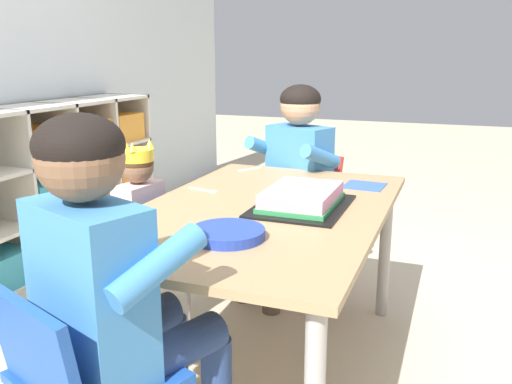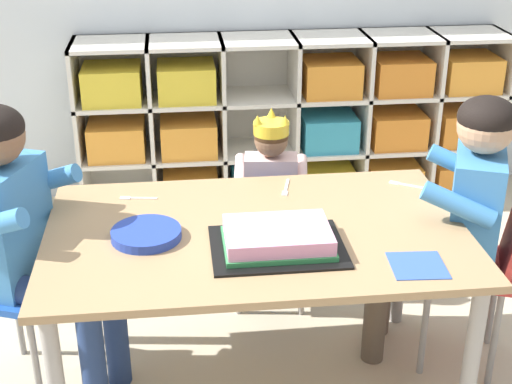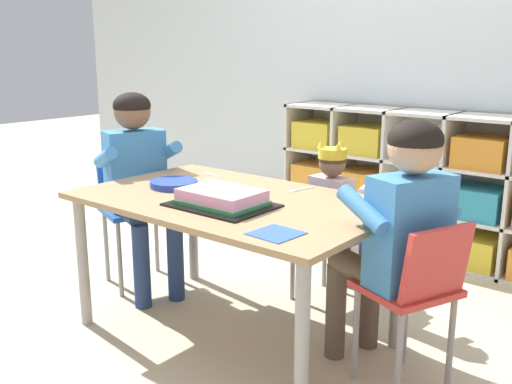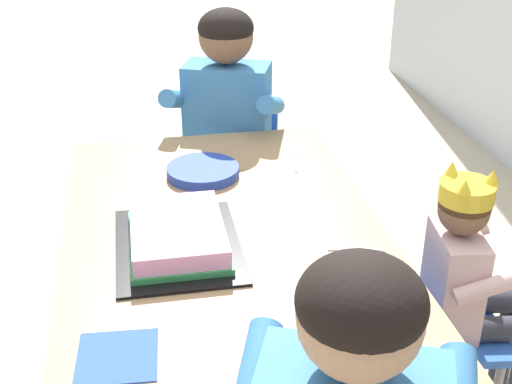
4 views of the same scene
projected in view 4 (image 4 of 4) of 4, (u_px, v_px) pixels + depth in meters
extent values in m
cube|color=#A37F56|center=(225.00, 237.00, 1.79)|extent=(1.35, 0.83, 0.03)
cylinder|color=#9E9993|center=(102.00, 236.00, 2.41)|extent=(0.05, 0.05, 0.61)
cylinder|color=#9E9993|center=(299.00, 218.00, 2.53)|extent=(0.05, 0.05, 0.61)
cube|color=blue|center=(442.00, 327.00, 1.90)|extent=(0.36, 0.35, 0.03)
cube|color=blue|center=(395.00, 290.00, 1.84)|extent=(0.30, 0.10, 0.23)
cylinder|color=gray|center=(463.00, 346.00, 2.10)|extent=(0.02, 0.02, 0.33)
cylinder|color=gray|center=(382.00, 349.00, 2.09)|extent=(0.02, 0.02, 0.33)
cube|color=beige|center=(453.00, 281.00, 1.83)|extent=(0.22, 0.14, 0.29)
sphere|color=brown|center=(464.00, 209.00, 1.73)|extent=(0.13, 0.13, 0.13)
ellipsoid|color=#472D19|center=(465.00, 203.00, 1.72)|extent=(0.14, 0.14, 0.10)
cylinder|color=yellow|center=(467.00, 192.00, 1.71)|extent=(0.14, 0.14, 0.05)
cone|color=yellow|center=(493.00, 176.00, 1.69)|extent=(0.04, 0.04, 0.04)
cone|color=yellow|center=(465.00, 186.00, 1.64)|extent=(0.04, 0.04, 0.04)
cone|color=yellow|center=(452.00, 168.00, 1.74)|extent=(0.04, 0.04, 0.04)
cylinder|color=#33333D|center=(493.00, 329.00, 1.83)|extent=(0.10, 0.22, 0.07)
cylinder|color=#33333D|center=(477.00, 301.00, 1.94)|extent=(0.10, 0.22, 0.07)
cylinder|color=#33333D|center=(502.00, 357.00, 2.04)|extent=(0.06, 0.06, 0.35)
cylinder|color=beige|center=(488.00, 287.00, 1.69)|extent=(0.07, 0.18, 0.10)
cylinder|color=beige|center=(457.00, 236.00, 1.91)|extent=(0.07, 0.18, 0.10)
cube|color=#1E4CA8|center=(229.00, 174.00, 2.60)|extent=(0.41, 0.44, 0.03)
cube|color=#1E4CA8|center=(236.00, 128.00, 2.66)|extent=(0.17, 0.32, 0.24)
cylinder|color=gray|center=(185.00, 236.00, 2.61)|extent=(0.02, 0.02, 0.41)
cylinder|color=gray|center=(261.00, 243.00, 2.57)|extent=(0.02, 0.02, 0.41)
cylinder|color=gray|center=(202.00, 206.00, 2.83)|extent=(0.02, 0.02, 0.41)
cylinder|color=gray|center=(271.00, 212.00, 2.78)|extent=(0.02, 0.02, 0.41)
cube|color=#3D7FBC|center=(228.00, 121.00, 2.50)|extent=(0.26, 0.34, 0.42)
sphere|color=brown|center=(226.00, 36.00, 2.36)|extent=(0.19, 0.19, 0.19)
ellipsoid|color=black|center=(226.00, 28.00, 2.35)|extent=(0.19, 0.19, 0.14)
cylinder|color=navy|center=(195.00, 181.00, 2.46)|extent=(0.32, 0.20, 0.10)
cylinder|color=navy|center=(244.00, 185.00, 2.44)|extent=(0.32, 0.20, 0.10)
cylinder|color=navy|center=(187.00, 260.00, 2.44)|extent=(0.08, 0.08, 0.43)
cylinder|color=navy|center=(236.00, 265.00, 2.42)|extent=(0.08, 0.08, 0.43)
cylinder|color=#3D7FBC|center=(177.00, 99.00, 2.43)|extent=(0.25, 0.15, 0.14)
cylinder|color=#3D7FBC|center=(271.00, 105.00, 2.38)|extent=(0.25, 0.15, 0.14)
sphere|color=tan|center=(360.00, 318.00, 1.00)|extent=(0.19, 0.19, 0.19)
ellipsoid|color=black|center=(361.00, 302.00, 0.98)|extent=(0.19, 0.19, 0.14)
cube|color=black|center=(178.00, 246.00, 1.72)|extent=(0.41, 0.31, 0.01)
cube|color=#EF9EC6|center=(177.00, 234.00, 1.70)|extent=(0.32, 0.23, 0.06)
cube|color=#338E4C|center=(178.00, 241.00, 1.71)|extent=(0.33, 0.24, 0.02)
cylinder|color=#233DA3|center=(203.00, 171.00, 2.08)|extent=(0.22, 0.22, 0.03)
cube|color=#3356B7|center=(117.00, 357.00, 1.35)|extent=(0.17, 0.17, 0.00)
cube|color=white|center=(409.00, 375.00, 1.30)|extent=(0.08, 0.06, 0.00)
cube|color=white|center=(415.00, 354.00, 1.36)|extent=(0.04, 0.04, 0.00)
cube|color=white|center=(363.00, 249.00, 1.70)|extent=(0.04, 0.10, 0.00)
cube|color=white|center=(334.00, 248.00, 1.71)|extent=(0.03, 0.04, 0.00)
cube|color=white|center=(295.00, 166.00, 2.14)|extent=(0.09, 0.02, 0.00)
cube|color=white|center=(293.00, 157.00, 2.20)|extent=(0.04, 0.02, 0.00)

